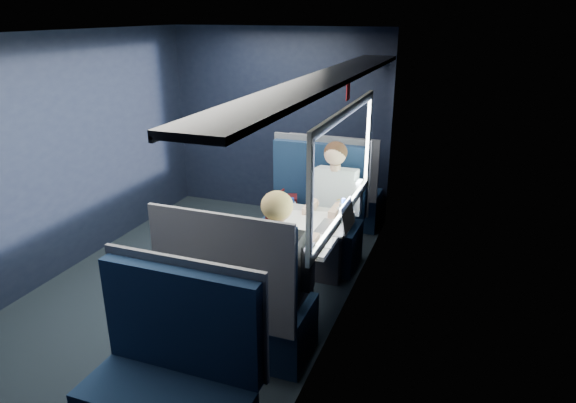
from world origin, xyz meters
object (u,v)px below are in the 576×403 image
(seat_bay_near, at_px, (312,221))
(woman, at_px, (280,265))
(cup, at_px, (340,212))
(man, at_px, (332,203))
(seat_bay_far, at_px, (240,308))
(table, at_px, (302,235))
(bottle_small, at_px, (343,212))
(laptop, at_px, (340,222))
(seat_row_back, at_px, (172,390))
(seat_row_front, at_px, (337,194))

(seat_bay_near, bearing_deg, woman, -80.55)
(seat_bay_near, relative_size, cup, 15.47)
(seat_bay_near, height_order, cup, seat_bay_near)
(man, height_order, woman, same)
(seat_bay_near, height_order, seat_bay_far, same)
(table, height_order, seat_bay_near, seat_bay_near)
(man, xyz_separation_m, woman, (0.00, -1.41, 0.01))
(woman, bearing_deg, seat_bay_near, 99.45)
(seat_bay_far, bearing_deg, seat_bay_near, 90.42)
(woman, bearing_deg, table, 95.45)
(man, relative_size, bottle_small, 5.90)
(laptop, relative_size, bottle_small, 1.50)
(cup, bearing_deg, laptop, -75.93)
(seat_bay_far, height_order, seat_row_back, seat_bay_far)
(man, relative_size, laptop, 3.94)
(table, distance_m, seat_row_front, 1.82)
(seat_bay_near, height_order, woman, woman)
(laptop, xyz_separation_m, bottle_small, (-0.01, 0.15, 0.03))
(woman, bearing_deg, seat_row_back, -102.93)
(seat_row_front, height_order, man, man)
(seat_row_back, bearing_deg, laptop, 74.98)
(man, xyz_separation_m, laptop, (0.24, -0.65, 0.09))
(table, relative_size, woman, 0.76)
(man, xyz_separation_m, bottle_small, (0.23, -0.50, 0.12))
(seat_bay_near, xyz_separation_m, seat_row_front, (0.01, 0.92, -0.01))
(man, bearing_deg, bottle_small, -65.36)
(seat_row_back, bearing_deg, seat_bay_far, 90.00)
(seat_bay_far, distance_m, man, 1.62)
(cup, bearing_deg, woman, -99.40)
(seat_bay_far, relative_size, woman, 0.95)
(man, distance_m, cup, 0.41)
(table, height_order, man, man)
(woman, height_order, bottle_small, woman)
(seat_bay_near, xyz_separation_m, cup, (0.44, -0.54, 0.36))
(seat_bay_near, distance_m, cup, 0.78)
(cup, bearing_deg, seat_bay_far, -109.26)
(laptop, bearing_deg, seat_row_back, -105.02)
(seat_row_front, relative_size, man, 0.88)
(table, height_order, laptop, laptop)
(table, bearing_deg, woman, -84.55)
(woman, bearing_deg, man, 90.00)
(seat_bay_near, distance_m, seat_row_front, 0.92)
(bottle_small, bearing_deg, cup, 112.81)
(seat_row_front, height_order, laptop, seat_row_front)
(seat_bay_near, height_order, laptop, seat_bay_near)
(seat_bay_far, xyz_separation_m, seat_row_front, (0.00, 2.67, -0.00))
(seat_row_back, height_order, man, man)
(seat_bay_far, bearing_deg, bottle_small, 65.88)
(laptop, bearing_deg, cup, 104.07)
(seat_bay_near, relative_size, seat_bay_far, 1.00)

